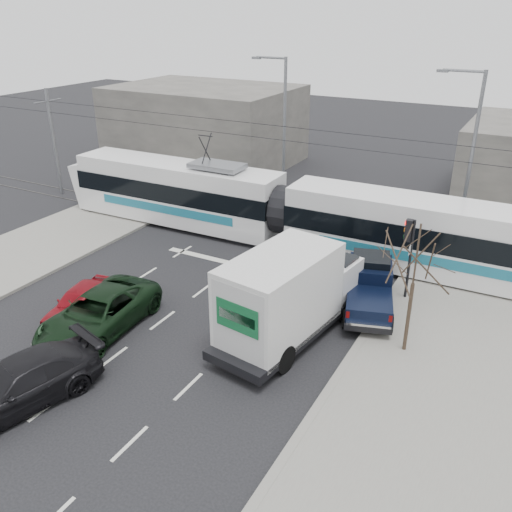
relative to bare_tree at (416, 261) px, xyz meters
The scene contains 16 objects.
ground 8.85m from the bare_tree, 161.79° to the right, with size 120.00×120.00×0.00m, color black.
sidewalk_right 4.69m from the bare_tree, 60.75° to the right, with size 6.00×60.00×0.15m, color gray.
rails 11.33m from the bare_tree, 135.38° to the left, with size 60.00×1.60×0.03m, color #33302D.
building_left 29.11m from the bare_tree, 137.92° to the left, with size 14.00×10.00×6.00m, color slate.
bare_tree is the anchor object (origin of this frame).
traffic_signal 4.28m from the bare_tree, 105.76° to the left, with size 0.44×0.44×3.60m.
street_lamp_near 11.58m from the bare_tree, 91.42° to the left, with size 2.38×0.25×9.00m.
street_lamp_far 17.97m from the bare_tree, 131.12° to the left, with size 2.38×0.25×9.00m.
catenary 10.68m from the bare_tree, 135.38° to the left, with size 60.00×0.20×7.00m.
tram 10.99m from the bare_tree, 140.34° to the left, with size 26.53×3.17×5.41m.
silver_pickup 6.79m from the bare_tree, behind, with size 2.38×5.40×1.90m.
box_truck 4.82m from the bare_tree, 165.71° to the right, with size 3.55×7.62×3.67m.
navy_pickup 4.44m from the bare_tree, 130.43° to the left, with size 3.21×5.28×2.09m.
green_car 12.17m from the bare_tree, 158.94° to the right, with size 2.60×5.63×1.57m, color black.
red_car 13.35m from the bare_tree, 162.97° to the right, with size 1.59×3.95×1.34m, color maroon.
dark_car 13.76m from the bare_tree, 139.14° to the right, with size 2.19×5.38×1.56m, color black.
Camera 1 is at (10.80, -14.91, 11.76)m, focal length 38.00 mm.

